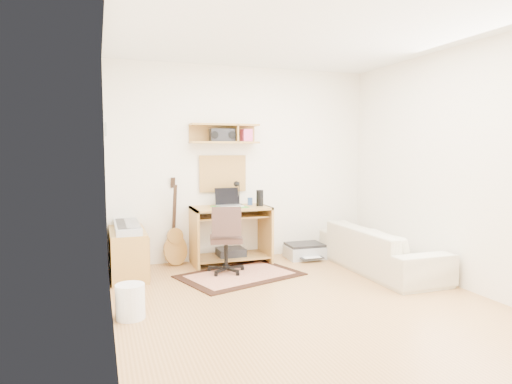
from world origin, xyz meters
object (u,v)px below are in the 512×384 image
object	(u,v)px
desk	(231,235)
sofa	(380,242)
printer	(305,252)
cabinet	(128,253)
task_chair	(226,239)

from	to	relation	value
desk	sofa	size ratio (longest dim) A/B	0.54
printer	sofa	world-z (taller)	sofa
desk	printer	size ratio (longest dim) A/B	1.97
cabinet	sofa	xyz separation A→B (m)	(2.96, -0.77, 0.09)
sofa	printer	bearing A→B (deg)	34.01
cabinet	task_chair	bearing A→B (deg)	-13.54
desk	sofa	distance (m)	1.90
printer	task_chair	bearing A→B (deg)	-160.37
task_chair	cabinet	world-z (taller)	task_chair
task_chair	sofa	bearing A→B (deg)	-2.44
sofa	desk	bearing A→B (deg)	60.12
task_chair	printer	world-z (taller)	task_chair
desk	sofa	xyz separation A→B (m)	(1.65, -0.95, -0.01)
desk	cabinet	world-z (taller)	desk
task_chair	printer	distance (m)	1.34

